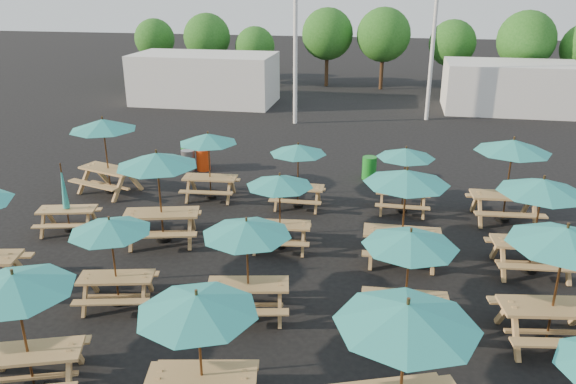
% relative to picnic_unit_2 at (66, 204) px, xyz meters
% --- Properties ---
extents(ground, '(120.00, 120.00, 0.00)m').
position_rel_picnic_unit_2_xyz_m(ground, '(6.12, -0.13, -0.83)').
color(ground, black).
rests_on(ground, ground).
extents(picnic_unit_2, '(1.87, 1.73, 2.03)m').
position_rel_picnic_unit_2_xyz_m(picnic_unit_2, '(0.00, 0.00, 0.00)').
color(picnic_unit_2, tan).
rests_on(picnic_unit_2, ground).
extents(picnic_unit_3, '(2.72, 2.72, 2.54)m').
position_rel_picnic_unit_2_xyz_m(picnic_unit_3, '(-0.33, 3.11, 1.35)').
color(picnic_unit_3, tan).
rests_on(picnic_unit_3, ground).
extents(picnic_unit_4, '(2.49, 2.49, 2.29)m').
position_rel_picnic_unit_2_xyz_m(picnic_unit_4, '(2.98, -6.19, 1.14)').
color(picnic_unit_4, tan).
rests_on(picnic_unit_4, ground).
extents(picnic_unit_5, '(2.10, 2.10, 2.06)m').
position_rel_picnic_unit_2_xyz_m(picnic_unit_5, '(3.18, -3.35, 0.93)').
color(picnic_unit_5, tan).
rests_on(picnic_unit_5, ground).
extents(picnic_unit_6, '(2.65, 2.65, 2.55)m').
position_rel_picnic_unit_2_xyz_m(picnic_unit_6, '(2.90, -0.12, 1.35)').
color(picnic_unit_6, tan).
rests_on(picnic_unit_6, ground).
extents(picnic_unit_7, '(2.03, 2.03, 2.21)m').
position_rel_picnic_unit_2_xyz_m(picnic_unit_7, '(3.18, 3.22, 1.06)').
color(picnic_unit_7, tan).
rests_on(picnic_unit_7, ground).
extents(picnic_unit_8, '(2.27, 2.27, 2.28)m').
position_rel_picnic_unit_2_xyz_m(picnic_unit_8, '(6.12, -6.21, 1.12)').
color(picnic_unit_8, tan).
rests_on(picnic_unit_8, ground).
extents(picnic_unit_9, '(2.20, 2.20, 2.19)m').
position_rel_picnic_unit_2_xyz_m(picnic_unit_9, '(6.12, -3.19, 1.05)').
color(picnic_unit_9, tan).
rests_on(picnic_unit_9, ground).
extents(picnic_unit_10, '(1.94, 1.94, 2.07)m').
position_rel_picnic_unit_2_xyz_m(picnic_unit_10, '(6.15, 0.06, 0.94)').
color(picnic_unit_10, tan).
rests_on(picnic_unit_10, ground).
extents(picnic_unit_11, '(1.78, 1.78, 2.06)m').
position_rel_picnic_unit_2_xyz_m(picnic_unit_11, '(6.12, 3.00, 0.94)').
color(picnic_unit_11, tan).
rests_on(picnic_unit_11, ground).
extents(picnic_unit_12, '(2.73, 2.73, 2.50)m').
position_rel_picnic_unit_2_xyz_m(picnic_unit_12, '(9.27, -6.24, 1.31)').
color(picnic_unit_12, tan).
rests_on(picnic_unit_12, ground).
extents(picnic_unit_13, '(2.00, 2.00, 2.22)m').
position_rel_picnic_unit_2_xyz_m(picnic_unit_13, '(9.38, -3.16, 1.07)').
color(picnic_unit_13, tan).
rests_on(picnic_unit_13, ground).
extents(picnic_unit_14, '(2.15, 2.15, 2.47)m').
position_rel_picnic_unit_2_xyz_m(picnic_unit_14, '(9.32, -0.11, 1.29)').
color(picnic_unit_14, tan).
rests_on(picnic_unit_14, ground).
extents(picnic_unit_15, '(1.76, 1.76, 2.06)m').
position_rel_picnic_unit_2_xyz_m(picnic_unit_15, '(9.36, 3.19, 0.94)').
color(picnic_unit_15, tan).
rests_on(picnic_unit_15, ground).
extents(picnic_unit_17, '(2.44, 2.44, 2.52)m').
position_rel_picnic_unit_2_xyz_m(picnic_unit_17, '(12.18, -3.10, 1.33)').
color(picnic_unit_17, tan).
rests_on(picnic_unit_17, ground).
extents(picnic_unit_18, '(2.24, 2.24, 2.44)m').
position_rel_picnic_unit_2_xyz_m(picnic_unit_18, '(12.44, -0.10, 1.26)').
color(picnic_unit_18, tan).
rests_on(picnic_unit_18, ground).
extents(picnic_unit_19, '(2.31, 2.31, 2.52)m').
position_rel_picnic_unit_2_xyz_m(picnic_unit_19, '(12.32, 3.04, 1.33)').
color(picnic_unit_19, tan).
rests_on(picnic_unit_19, ground).
extents(waste_bin_0, '(0.51, 0.51, 0.82)m').
position_rel_picnic_unit_2_xyz_m(waste_bin_0, '(1.50, 5.71, -0.42)').
color(waste_bin_0, gray).
rests_on(waste_bin_0, ground).
extents(waste_bin_1, '(0.51, 0.51, 0.82)m').
position_rel_picnic_unit_2_xyz_m(waste_bin_1, '(1.36, 6.11, -0.42)').
color(waste_bin_1, '#188623').
rests_on(waste_bin_1, ground).
extents(waste_bin_2, '(0.51, 0.51, 0.82)m').
position_rel_picnic_unit_2_xyz_m(waste_bin_2, '(2.01, 5.93, -0.42)').
color(waste_bin_2, '#EC3B0D').
rests_on(waste_bin_2, ground).
extents(waste_bin_3, '(0.51, 0.51, 0.82)m').
position_rel_picnic_unit_2_xyz_m(waste_bin_3, '(8.20, 6.10, -0.42)').
color(waste_bin_3, '#188623').
rests_on(waste_bin_3, ground).
extents(event_tent_0, '(8.00, 4.00, 2.80)m').
position_rel_picnic_unit_2_xyz_m(event_tent_0, '(-1.88, 17.87, 0.57)').
color(event_tent_0, silver).
rests_on(event_tent_0, ground).
extents(event_tent_1, '(7.00, 4.00, 2.60)m').
position_rel_picnic_unit_2_xyz_m(event_tent_1, '(15.12, 18.87, 0.47)').
color(event_tent_1, silver).
rests_on(event_tent_1, ground).
extents(tree_0, '(2.80, 2.80, 4.24)m').
position_rel_picnic_unit_2_xyz_m(tree_0, '(-7.96, 25.12, 2.00)').
color(tree_0, '#382314').
rests_on(tree_0, ground).
extents(tree_1, '(3.11, 3.11, 4.72)m').
position_rel_picnic_unit_2_xyz_m(tree_1, '(-3.63, 23.78, 2.32)').
color(tree_1, '#382314').
rests_on(tree_1, ground).
extents(tree_2, '(2.59, 2.59, 3.93)m').
position_rel_picnic_unit_2_xyz_m(tree_2, '(-0.27, 23.53, 1.79)').
color(tree_2, '#382314').
rests_on(tree_2, ground).
extents(tree_3, '(3.36, 3.36, 5.09)m').
position_rel_picnic_unit_2_xyz_m(tree_3, '(4.36, 24.59, 2.57)').
color(tree_3, '#382314').
rests_on(tree_3, ground).
extents(tree_4, '(3.41, 3.41, 5.17)m').
position_rel_picnic_unit_2_xyz_m(tree_4, '(8.01, 24.13, 2.62)').
color(tree_4, '#382314').
rests_on(tree_4, ground).
extents(tree_5, '(2.94, 2.94, 4.45)m').
position_rel_picnic_unit_2_xyz_m(tree_5, '(12.34, 24.55, 2.14)').
color(tree_5, '#382314').
rests_on(tree_5, ground).
extents(tree_6, '(3.38, 3.38, 5.13)m').
position_rel_picnic_unit_2_xyz_m(tree_6, '(16.35, 22.77, 2.59)').
color(tree_6, '#382314').
rests_on(tree_6, ground).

